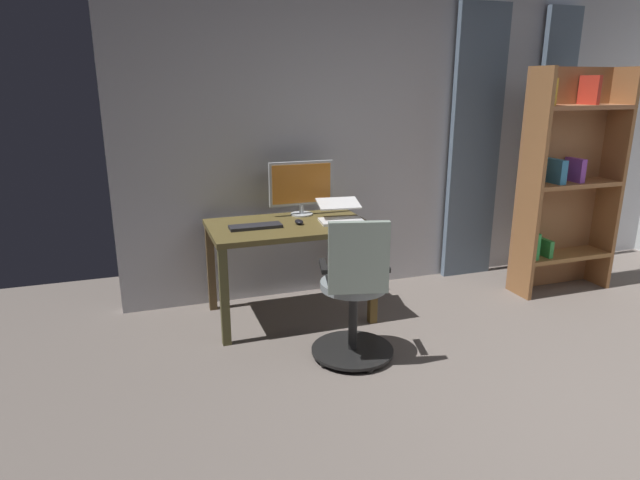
{
  "coord_description": "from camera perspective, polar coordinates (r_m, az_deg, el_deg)",
  "views": [
    {
      "loc": [
        2.53,
        1.42,
        1.79
      ],
      "look_at": [
        1.41,
        -1.82,
        0.79
      ],
      "focal_mm": 30.3,
      "sensor_mm": 36.0,
      "label": 1
    }
  ],
  "objects": [
    {
      "name": "office_chair",
      "position": [
        3.53,
        3.69,
        -5.92
      ],
      "size": [
        0.56,
        0.56,
        0.99
      ],
      "rotation": [
        0.0,
        0.0,
        2.89
      ],
      "color": "black",
      "rests_on": "ground"
    },
    {
      "name": "computer_monitor",
      "position": [
        4.35,
        -1.99,
        5.78
      ],
      "size": [
        0.53,
        0.18,
        0.43
      ],
      "color": "#B7BCC1",
      "rests_on": "desk"
    },
    {
      "name": "back_room_partition",
      "position": [
        5.06,
        11.34,
        11.79
      ],
      "size": [
        5.46,
        0.1,
        2.85
      ],
      "primitive_type": "cube",
      "color": "silver",
      "rests_on": "ground"
    },
    {
      "name": "desk",
      "position": [
        4.15,
        -3.27,
        0.32
      ],
      "size": [
        1.21,
        0.74,
        0.76
      ],
      "color": "brown",
      "rests_on": "ground"
    },
    {
      "name": "curtain_right_panel",
      "position": [
        5.21,
        16.03,
        9.48
      ],
      "size": [
        0.5,
        0.06,
        2.46
      ],
      "primitive_type": "cube",
      "color": "slate",
      "rests_on": "ground"
    },
    {
      "name": "computer_keyboard",
      "position": [
        4.02,
        -6.82,
        1.43
      ],
      "size": [
        0.39,
        0.13,
        0.02
      ],
      "primitive_type": "cube",
      "color": "#232328",
      "rests_on": "desk"
    },
    {
      "name": "laptop",
      "position": [
        4.19,
        2.17,
        2.72
      ],
      "size": [
        0.37,
        0.36,
        0.15
      ],
      "rotation": [
        0.0,
        0.0,
        -0.12
      ],
      "color": "white",
      "rests_on": "desk"
    },
    {
      "name": "curtain_left_panel",
      "position": [
        5.74,
        23.15,
        9.39
      ],
      "size": [
        0.36,
        0.06,
        2.46
      ],
      "primitive_type": "cube",
      "color": "slate",
      "rests_on": "ground"
    },
    {
      "name": "bookshelf",
      "position": [
        5.15,
        24.44,
        5.64
      ],
      "size": [
        0.89,
        0.3,
        1.92
      ],
      "color": "#976238",
      "rests_on": "ground"
    },
    {
      "name": "computer_mouse",
      "position": [
        4.1,
        -2.23,
        1.93
      ],
      "size": [
        0.06,
        0.1,
        0.04
      ],
      "primitive_type": "ellipsoid",
      "color": "black",
      "rests_on": "desk"
    }
  ]
}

